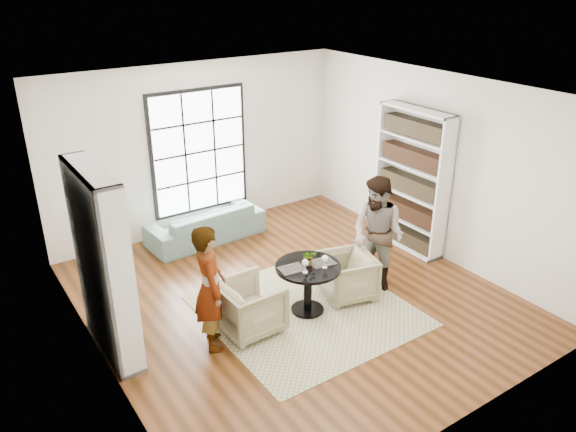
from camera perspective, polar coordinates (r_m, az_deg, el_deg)
ground at (r=8.31m, az=0.63°, el=-8.21°), size 6.00×6.00×0.00m
room_shell at (r=8.13m, az=-1.50°, el=1.01°), size 6.00×6.01×6.00m
rug at (r=8.01m, az=1.92°, el=-9.57°), size 2.65×2.65×0.01m
pedestal_table at (r=7.74m, az=2.04°, el=-6.35°), size 0.90×0.90×0.72m
sofa at (r=9.97m, az=-8.37°, el=-0.78°), size 2.09×0.94×0.60m
armchair_left at (r=7.46m, az=-3.89°, el=-9.19°), size 0.80×0.78×0.71m
armchair_right at (r=8.21m, az=6.01°, el=-6.10°), size 0.89×0.88×0.67m
person_left at (r=7.00m, az=-7.92°, el=-7.23°), size 0.56×0.70×1.66m
person_right at (r=8.29m, az=9.10°, el=-1.82°), size 0.84×0.98×1.73m
placemat_left at (r=7.55m, az=0.41°, el=-5.40°), size 0.37×0.30×0.01m
placemat_right at (r=7.72m, az=3.47°, el=-4.74°), size 0.37×0.30×0.01m
cutlery_left at (r=7.55m, az=0.41°, el=-5.35°), size 0.16×0.23×0.01m
cutlery_right at (r=7.72m, az=3.47°, el=-4.69°), size 0.16×0.23×0.01m
wine_glass_left at (r=7.41m, az=1.77°, el=-4.81°), size 0.09×0.09×0.20m
wine_glass_right at (r=7.54m, az=3.78°, el=-4.36°), size 0.09×0.09×0.19m
flower_centerpiece at (r=7.62m, az=2.13°, el=-4.25°), size 0.21×0.19×0.21m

